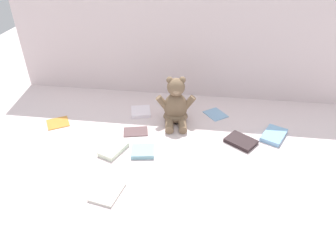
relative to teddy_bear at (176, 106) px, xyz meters
The scene contains 12 objects.
ground_plane 0.13m from the teddy_bear, 98.07° to the right, with size 3.20×3.20×0.00m, color silver.
backdrop_drape 0.35m from the teddy_bear, 92.69° to the left, with size 1.76×0.03×0.57m, color silver.
teddy_bear is the anchor object (origin of this frame).
book_case_0 0.57m from the teddy_bear, 169.86° to the right, with size 0.10×0.10×0.01m, color orange.
book_case_1 0.34m from the teddy_bear, 24.15° to the right, with size 0.09×0.12×0.02m, color black.
book_case_2 0.23m from the teddy_bear, 23.89° to the left, with size 0.08×0.10×0.01m, color #82B0D9.
book_case_3 0.47m from the teddy_bear, ahead, with size 0.09×0.14×0.02m, color #81B9E5.
book_case_4 0.22m from the teddy_bear, 145.47° to the right, with size 0.08×0.11×0.01m, color brown.
book_case_5 0.36m from the teddy_bear, 130.84° to the right, with size 0.07×0.12×0.02m, color white.
book_case_6 0.55m from the teddy_bear, 110.31° to the right, with size 0.09×0.12×0.01m, color white.
book_case_7 0.30m from the teddy_bear, 111.84° to the right, with size 0.08×0.09×0.02m, color #82BBCA.
book_case_8 0.20m from the teddy_bear, 165.20° to the left, with size 0.09×0.10×0.02m, color white.
Camera 1 is at (0.15, -1.18, 0.83)m, focal length 33.49 mm.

